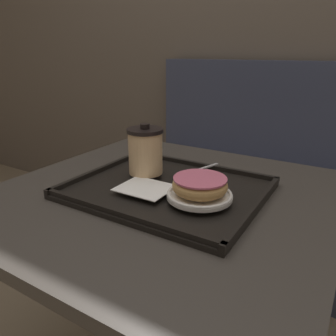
{
  "coord_description": "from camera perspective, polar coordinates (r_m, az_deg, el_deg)",
  "views": [
    {
      "loc": [
        0.41,
        -0.65,
        1.04
      ],
      "look_at": [
        0.01,
        0.0,
        0.77
      ],
      "focal_mm": 35.0,
      "sensor_mm": 36.0,
      "label": 1
    }
  ],
  "objects": [
    {
      "name": "donut_chocolate_glazed",
      "position": [
        0.74,
        5.58,
        -2.94
      ],
      "size": [
        0.13,
        0.13,
        0.04
      ],
      "color": "tan",
      "rests_on": "plate_with_chocolate_donut"
    },
    {
      "name": "cafe_table",
      "position": [
        0.93,
        -0.64,
        -14.17
      ],
      "size": [
        0.83,
        0.82,
        0.7
      ],
      "color": "#38332D",
      "rests_on": "ground_plane"
    },
    {
      "name": "coffee_cup_front",
      "position": [
        0.88,
        -3.95,
        3.02
      ],
      "size": [
        0.1,
        0.1,
        0.14
      ],
      "color": "#E0B784",
      "rests_on": "serving_tray"
    },
    {
      "name": "plate_with_chocolate_donut",
      "position": [
        0.75,
        5.52,
        -4.69
      ],
      "size": [
        0.15,
        0.15,
        0.01
      ],
      "color": "white",
      "rests_on": "serving_tray"
    },
    {
      "name": "spoon",
      "position": [
        0.89,
        3.47,
        -0.76
      ],
      "size": [
        0.07,
        0.16,
        0.01
      ],
      "rotation": [
        0.0,
        0.0,
        4.4
      ],
      "color": "silver",
      "rests_on": "serving_tray"
    },
    {
      "name": "napkin_paper",
      "position": [
        0.8,
        -4.03,
        -3.46
      ],
      "size": [
        0.13,
        0.11,
        0.0
      ],
      "rotation": [
        0.0,
        0.0,
        0.01
      ],
      "color": "white",
      "rests_on": "serving_tray"
    },
    {
      "name": "booth_bench",
      "position": [
        1.69,
        22.25,
        -7.26
      ],
      "size": [
        1.65,
        0.44,
        1.0
      ],
      "color": "#33384C",
      "rests_on": "ground_plane"
    },
    {
      "name": "serving_tray",
      "position": [
        0.84,
        0.0,
        -3.66
      ],
      "size": [
        0.47,
        0.38,
        0.02
      ],
      "color": "black",
      "rests_on": "cafe_table"
    },
    {
      "name": "wall_behind",
      "position": [
        1.81,
        19.87,
        23.67
      ],
      "size": [
        8.0,
        0.05,
        2.4
      ],
      "color": "brown",
      "rests_on": "ground_plane"
    }
  ]
}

